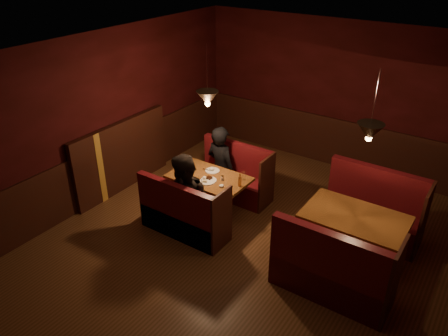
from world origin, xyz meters
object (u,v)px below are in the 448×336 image
Objects in this scene: main_table at (210,185)px; second_bench_far at (372,215)px; main_bench_near at (183,218)px; second_bench_near at (331,275)px; diner_a at (221,152)px; diner_b at (184,187)px; main_bench_far at (235,179)px; second_table at (353,228)px.

main_table is 0.84× the size of second_bench_far.
second_bench_near is at bearing 0.42° from main_bench_near.
diner_b is (0.24, -1.32, 0.02)m from diner_a.
second_bench_far is 1.67m from second_bench_near.
diner_b is at bearing -89.38° from main_bench_far.
second_bench_near is (2.42, -1.46, 0.04)m from main_bench_far.
diner_b is at bearing -161.36° from second_table.
main_bench_far is at bearing 90.00° from main_bench_near.
second_bench_far reaches higher than main_bench_far.
second_bench_far is 2.95m from diner_b.
diner_a reaches higher than main_bench_near.
diner_b reaches higher than second_table.
second_bench_near is at bearing 23.48° from diner_b.
second_table is (2.40, 0.11, 0.05)m from main_table.
main_bench_far is 2.43m from second_bench_far.
main_bench_near is 0.93× the size of second_bench_far.
main_bench_near is (0.00, -1.48, 0.00)m from main_bench_far.
second_bench_far is at bearing 4.86° from main_bench_far.
main_bench_far is 1.48m from main_bench_near.
diner_b reaches higher than diner_a.
second_bench_near is (2.44, -0.72, -0.19)m from main_table.
second_table is at bearing 2.66° from main_table.
diner_b is (-2.41, 0.03, 0.50)m from second_bench_near.
diner_a reaches higher than main_table.
diner_b is at bearing 108.81° from diner_a.
diner_a is (-0.21, 0.63, 0.30)m from main_table.
main_bench_near is at bearing -88.99° from main_table.
second_bench_far is at bearing -164.74° from diner_a.
main_bench_far reaches higher than second_table.
second_bench_near is at bearing -31.12° from main_bench_far.
main_bench_near is 0.54m from diner_b.
main_bench_near is 0.93× the size of second_bench_near.
diner_a is 1.34m from diner_b.
diner_a is (-2.65, -0.31, 0.48)m from second_bench_far.
main_table is at bearing -177.34° from second_table.
second_bench_near reaches higher than main_table.
main_bench_near is at bearing 107.81° from diner_a.
second_table is at bearing 92.20° from second_bench_near.
diner_a reaches higher than second_bench_near.
main_bench_near is 0.86× the size of diner_a.
second_table is at bearing 177.25° from diner_a.
second_bench_far is at bearing 34.84° from main_bench_near.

